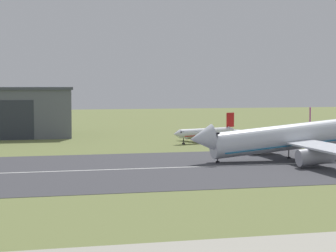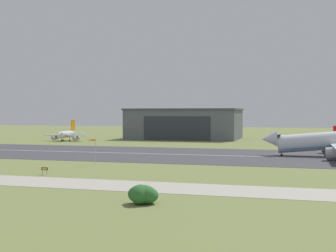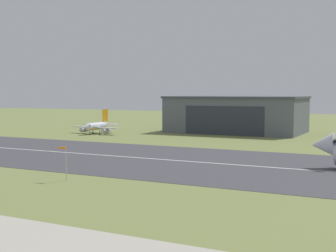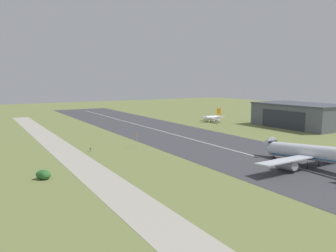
% 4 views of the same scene
% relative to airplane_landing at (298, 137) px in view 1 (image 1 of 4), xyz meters
% --- Properties ---
extents(airplane_landing, '(51.85, 53.20, 17.92)m').
position_rel_airplane_landing_xyz_m(airplane_landing, '(0.00, 0.00, 0.00)').
color(airplane_landing, silver).
rests_on(airplane_landing, ground_plane).
extents(airplane_parked_centre, '(22.80, 22.10, 8.45)m').
position_rel_airplane_landing_xyz_m(airplane_parked_centre, '(-7.58, 45.35, -2.33)').
color(airplane_parked_centre, silver).
rests_on(airplane_parked_centre, ground_plane).
extents(airplane_parked_east, '(19.85, 25.12, 9.39)m').
position_rel_airplane_landing_xyz_m(airplane_parked_east, '(27.73, 49.46, -2.35)').
color(airplane_parked_east, silver).
rests_on(airplane_parked_east, ground_plane).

